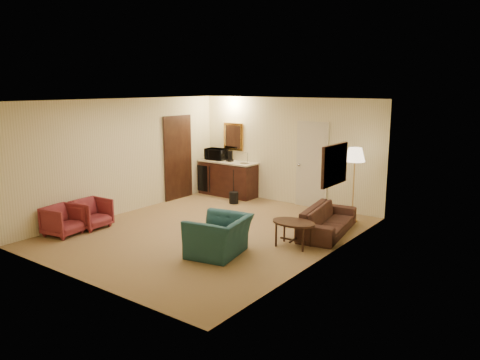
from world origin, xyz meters
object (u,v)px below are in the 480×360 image
(microwave, at_px, (216,153))
(teal_armchair, at_px, (219,229))
(wetbar_cabinet, at_px, (228,178))
(waste_bin, at_px, (234,198))
(coffee_table, at_px, (293,234))
(floor_lamp, at_px, (354,185))
(rose_chair_near, at_px, (92,212))
(coffee_maker, at_px, (230,156))
(rose_chair_far, at_px, (63,219))
(sofa, at_px, (328,216))

(microwave, bearing_deg, teal_armchair, -54.80)
(wetbar_cabinet, distance_m, waste_bin, 0.94)
(coffee_table, relative_size, microwave, 1.49)
(floor_lamp, bearing_deg, microwave, 175.18)
(rose_chair_near, relative_size, coffee_maker, 2.39)
(floor_lamp, bearing_deg, rose_chair_far, -134.22)
(waste_bin, distance_m, microwave, 1.56)
(sofa, height_order, rose_chair_near, sofa)
(rose_chair_far, distance_m, waste_bin, 4.15)
(floor_lamp, xyz_separation_m, waste_bin, (-3.00, -0.28, -0.66))
(wetbar_cabinet, distance_m, microwave, 0.77)
(coffee_table, bearing_deg, wetbar_cabinet, 144.09)
(wetbar_cabinet, relative_size, teal_armchair, 1.59)
(floor_lamp, distance_m, coffee_maker, 3.61)
(sofa, height_order, floor_lamp, floor_lamp)
(coffee_table, bearing_deg, floor_lamp, 84.76)
(coffee_maker, bearing_deg, teal_armchair, -57.31)
(rose_chair_near, bearing_deg, teal_armchair, -87.38)
(waste_bin, relative_size, microwave, 0.52)
(microwave, bearing_deg, wetbar_cabinet, -7.73)
(wetbar_cabinet, bearing_deg, coffee_maker, 15.76)
(rose_chair_far, bearing_deg, wetbar_cabinet, -16.31)
(wetbar_cabinet, xyz_separation_m, coffee_maker, (0.06, 0.02, 0.60))
(wetbar_cabinet, height_order, rose_chair_far, wetbar_cabinet)
(wetbar_cabinet, distance_m, rose_chair_far, 4.61)
(floor_lamp, xyz_separation_m, microwave, (-4.06, 0.34, 0.30))
(coffee_maker, bearing_deg, waste_bin, -48.82)
(wetbar_cabinet, xyz_separation_m, coffee_table, (3.45, -2.50, -0.22))
(floor_lamp, bearing_deg, waste_bin, -174.69)
(rose_chair_far, height_order, waste_bin, rose_chair_far)
(rose_chair_far, bearing_deg, teal_armchair, -82.92)
(coffee_maker, bearing_deg, floor_lamp, -7.83)
(coffee_maker, bearing_deg, rose_chair_far, -99.42)
(wetbar_cabinet, distance_m, floor_lamp, 3.68)
(rose_chair_near, distance_m, coffee_maker, 4.07)
(coffee_table, height_order, floor_lamp, floor_lamp)
(teal_armchair, bearing_deg, rose_chair_far, -84.34)
(rose_chair_far, distance_m, floor_lamp, 5.97)
(sofa, xyz_separation_m, rose_chair_near, (-4.06, -2.53, -0.03))
(rose_chair_far, distance_m, coffee_maker, 4.69)
(teal_armchair, xyz_separation_m, waste_bin, (-1.97, 3.02, -0.31))
(coffee_table, relative_size, floor_lamp, 0.51)
(floor_lamp, height_order, microwave, floor_lamp)
(coffee_maker, bearing_deg, sofa, -24.57)
(teal_armchair, distance_m, waste_bin, 3.62)
(teal_armchair, distance_m, coffee_maker, 4.49)
(coffee_maker, bearing_deg, coffee_table, -39.06)
(coffee_table, relative_size, coffee_maker, 2.98)
(wetbar_cabinet, distance_m, coffee_maker, 0.60)
(wetbar_cabinet, bearing_deg, sofa, -21.53)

